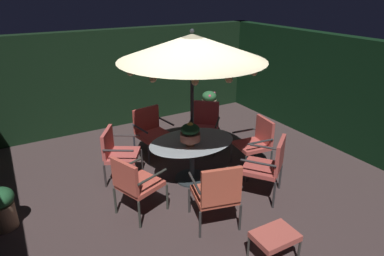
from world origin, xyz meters
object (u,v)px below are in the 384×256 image
object	(u,v)px
patio_chair_north	(117,151)
patio_dining_table	(192,150)
ottoman_footrest	(275,237)
patio_chair_west	(151,129)
patio_chair_northeast	(135,182)
patio_chair_southeast	(268,163)
patio_chair_south	(257,140)
centerpiece_planter	(190,133)
patio_chair_east	(217,192)
patio_chair_southwest	(205,123)
patio_umbrella	(192,48)
potted_plant_back_center	(1,207)
potted_plant_front_corner	(209,102)

from	to	relation	value
patio_chair_north	patio_dining_table	bearing A→B (deg)	-31.36
ottoman_footrest	patio_chair_west	bearing A→B (deg)	92.63
patio_chair_northeast	ottoman_footrest	bearing A→B (deg)	-55.44
patio_chair_north	patio_chair_southeast	distance (m)	2.60
patio_chair_north	patio_chair_south	bearing A→B (deg)	-19.31
centerpiece_planter	patio_chair_south	world-z (taller)	centerpiece_planter
centerpiece_planter	patio_chair_south	xyz separation A→B (m)	(1.43, -0.03, -0.45)
patio_chair_east	patio_chair_southwest	bearing A→B (deg)	61.84
patio_umbrella	patio_chair_west	bearing A→B (deg)	99.40
patio_umbrella	potted_plant_back_center	world-z (taller)	patio_umbrella
patio_dining_table	patio_chair_north	size ratio (longest dim) A/B	1.64
patio_chair_southeast	centerpiece_planter	bearing A→B (deg)	134.82
patio_chair_west	patio_dining_table	bearing A→B (deg)	-80.60
patio_umbrella	patio_chair_north	size ratio (longest dim) A/B	2.80
ottoman_footrest	potted_plant_front_corner	world-z (taller)	potted_plant_front_corner
patio_dining_table	patio_umbrella	distance (m)	1.76
ottoman_footrest	potted_plant_back_center	world-z (taller)	potted_plant_back_center
patio_chair_southeast	patio_chair_south	size ratio (longest dim) A/B	1.10
patio_chair_north	patio_chair_east	bearing A→B (deg)	-68.32
patio_chair_east	patio_chair_south	bearing A→B (deg)	34.21
patio_chair_south	potted_plant_front_corner	distance (m)	3.01
patio_dining_table	centerpiece_planter	size ratio (longest dim) A/B	3.70
patio_dining_table	potted_plant_front_corner	xyz separation A→B (m)	(2.10, 2.73, -0.28)
patio_chair_southeast	potted_plant_front_corner	xyz separation A→B (m)	(1.30, 3.79, -0.29)
centerpiece_planter	patio_umbrella	bearing A→B (deg)	50.08
ottoman_footrest	potted_plant_front_corner	distance (m)	5.36
patio_chair_north	ottoman_footrest	xyz separation A→B (m)	(1.07, -2.87, -0.22)
potted_plant_front_corner	patio_chair_southwest	bearing A→B (deg)	-125.10
patio_chair_east	ottoman_footrest	size ratio (longest dim) A/B	1.86
patio_umbrella	centerpiece_planter	bearing A→B (deg)	-129.92
patio_umbrella	potted_plant_front_corner	size ratio (longest dim) A/B	4.27
potted_plant_front_corner	potted_plant_back_center	bearing A→B (deg)	-153.64
patio_chair_east	potted_plant_front_corner	bearing A→B (deg)	58.72
centerpiece_planter	patio_chair_west	world-z (taller)	centerpiece_planter
patio_chair_west	potted_plant_front_corner	xyz separation A→B (m)	(2.32, 1.42, -0.23)
patio_chair_southeast	patio_chair_south	bearing A→B (deg)	60.31
centerpiece_planter	patio_chair_northeast	size ratio (longest dim) A/B	0.43
centerpiece_planter	patio_chair_east	world-z (taller)	centerpiece_planter
centerpiece_planter	patio_chair_west	size ratio (longest dim) A/B	0.44
patio_dining_table	patio_umbrella	size ratio (longest dim) A/B	0.58
patio_chair_northeast	centerpiece_planter	bearing A→B (deg)	16.42
patio_chair_north	patio_chair_west	size ratio (longest dim) A/B	0.98
patio_chair_northeast	potted_plant_back_center	world-z (taller)	patio_chair_northeast
patio_chair_southeast	patio_chair_west	bearing A→B (deg)	113.33
patio_umbrella	patio_chair_north	world-z (taller)	patio_umbrella
patio_chair_northeast	patio_chair_southwest	world-z (taller)	patio_chair_southwest
patio_umbrella	patio_chair_west	world-z (taller)	patio_umbrella
patio_chair_southeast	potted_plant_back_center	world-z (taller)	patio_chair_southeast
patio_dining_table	patio_chair_north	distance (m)	1.32
centerpiece_planter	patio_chair_east	distance (m)	1.24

